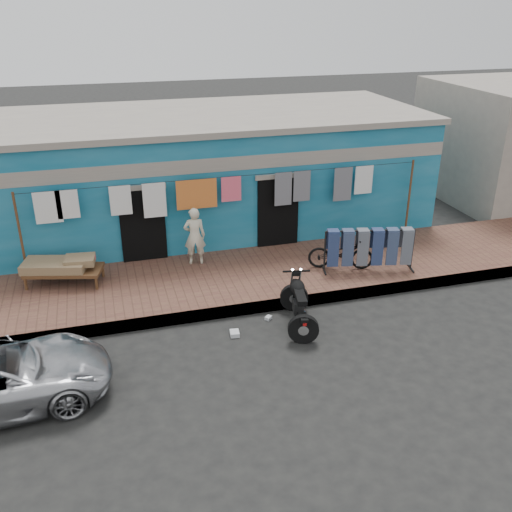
{
  "coord_description": "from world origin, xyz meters",
  "views": [
    {
      "loc": [
        -3.09,
        -8.89,
        6.3
      ],
      "look_at": [
        0.0,
        2.0,
        1.15
      ],
      "focal_mm": 40.0,
      "sensor_mm": 36.0,
      "label": 1
    }
  ],
  "objects": [
    {
      "name": "litter_a",
      "position": [
        0.69,
        0.84,
        0.03
      ],
      "size": [
        0.16,
        0.12,
        0.07
      ],
      "primitive_type": "cube",
      "rotation": [
        0.0,
        0.0,
        -0.02
      ],
      "color": "silver",
      "rests_on": "ground"
    },
    {
      "name": "ground",
      "position": [
        0.0,
        0.0,
        0.0
      ],
      "size": [
        80.0,
        80.0,
        0.0
      ],
      "primitive_type": "plane",
      "color": "black",
      "rests_on": "ground"
    },
    {
      "name": "curb",
      "position": [
        0.0,
        1.55,
        0.12
      ],
      "size": [
        28.0,
        0.1,
        0.25
      ],
      "primitive_type": "cube",
      "color": "gray",
      "rests_on": "ground"
    },
    {
      "name": "jeans_rack",
      "position": [
        2.94,
        2.41,
        0.79
      ],
      "size": [
        2.44,
        1.39,
        1.08
      ],
      "primitive_type": null,
      "rotation": [
        0.0,
        0.0,
        -0.22
      ],
      "color": "black",
      "rests_on": "sidewalk"
    },
    {
      "name": "building",
      "position": [
        -0.0,
        6.99,
        1.69
      ],
      "size": [
        12.2,
        5.2,
        3.36
      ],
      "color": "#0E5E81",
      "rests_on": "ground"
    },
    {
      "name": "charpoy",
      "position": [
        -4.12,
        3.66,
        0.55
      ],
      "size": [
        2.22,
        1.74,
        0.61
      ],
      "primitive_type": null,
      "rotation": [
        0.0,
        0.0,
        -0.26
      ],
      "color": "brown",
      "rests_on": "sidewalk"
    },
    {
      "name": "litter_c",
      "position": [
        -0.8,
        0.78,
        0.05
      ],
      "size": [
        0.21,
        0.25,
        0.09
      ],
      "primitive_type": "cube",
      "rotation": [
        0.0,
        0.0,
        1.45
      ],
      "color": "silver",
      "rests_on": "ground"
    },
    {
      "name": "sidewalk",
      "position": [
        0.0,
        3.0,
        0.12
      ],
      "size": [
        28.0,
        3.0,
        0.25
      ],
      "primitive_type": "cube",
      "color": "brown",
      "rests_on": "ground"
    },
    {
      "name": "seated_person",
      "position": [
        -1.02,
        3.91,
        0.98
      ],
      "size": [
        0.57,
        0.42,
        1.46
      ],
      "primitive_type": "imported",
      "rotation": [
        0.0,
        0.0,
        3.01
      ],
      "color": "beige",
      "rests_on": "sidewalk"
    },
    {
      "name": "bicycle",
      "position": [
        2.33,
        2.66,
        0.75
      ],
      "size": [
        1.65,
        1.04,
        1.0
      ],
      "primitive_type": "imported",
      "rotation": [
        0.0,
        0.0,
        1.22
      ],
      "color": "black",
      "rests_on": "sidewalk"
    },
    {
      "name": "motorcycle",
      "position": [
        0.58,
        0.8,
        0.53
      ],
      "size": [
        1.21,
        1.87,
        1.06
      ],
      "primitive_type": null,
      "rotation": [
        0.0,
        0.0,
        -0.2
      ],
      "color": "black",
      "rests_on": "ground"
    },
    {
      "name": "clothesline",
      "position": [
        -0.37,
        4.25,
        1.83
      ],
      "size": [
        10.06,
        0.06,
        2.1
      ],
      "color": "brown",
      "rests_on": "sidewalk"
    },
    {
      "name": "litter_b",
      "position": [
        0.05,
        1.2,
        0.04
      ],
      "size": [
        0.18,
        0.18,
        0.07
      ],
      "primitive_type": "cube",
      "rotation": [
        0.0,
        0.0,
        0.75
      ],
      "color": "silver",
      "rests_on": "ground"
    }
  ]
}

